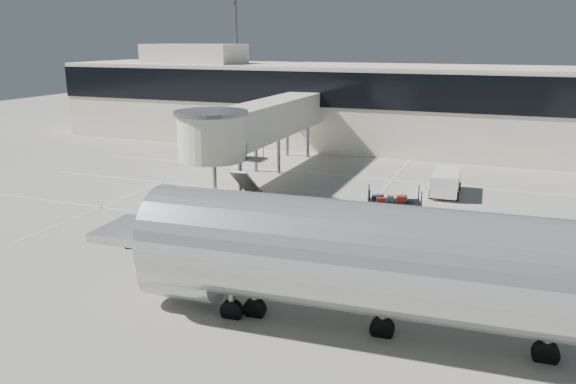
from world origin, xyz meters
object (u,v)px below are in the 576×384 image
(baggage_tug, at_px, (270,211))
(minivan, at_px, (446,180))
(suitcase_cart, at_px, (395,204))
(ground_worker, at_px, (203,215))
(box_cart_far, at_px, (210,212))
(belt_loader, at_px, (208,141))
(aircraft, at_px, (385,262))
(box_cart_near, at_px, (148,234))

(baggage_tug, height_order, minivan, baggage_tug)
(suitcase_cart, height_order, ground_worker, ground_worker)
(suitcase_cart, relative_size, ground_worker, 2.10)
(box_cart_far, height_order, belt_loader, belt_loader)
(suitcase_cart, height_order, aircraft, aircraft)
(aircraft, bearing_deg, box_cart_far, 138.85)
(minivan, distance_m, aircraft, 21.02)
(box_cart_far, relative_size, belt_loader, 0.88)
(baggage_tug, bearing_deg, ground_worker, -132.01)
(suitcase_cart, height_order, belt_loader, belt_loader)
(ground_worker, height_order, belt_loader, ground_worker)
(box_cart_far, height_order, ground_worker, ground_worker)
(suitcase_cart, xyz_separation_m, belt_loader, (-21.70, 15.08, 0.13))
(suitcase_cart, bearing_deg, ground_worker, -156.26)
(baggage_tug, height_order, aircraft, aircraft)
(box_cart_near, relative_size, aircraft, 0.17)
(baggage_tug, distance_m, ground_worker, 4.12)
(baggage_tug, bearing_deg, suitcase_cart, 35.14)
(box_cart_near, distance_m, aircraft, 14.58)
(belt_loader, distance_m, aircraft, 38.95)
(suitcase_cart, distance_m, minivan, 6.11)
(box_cart_near, xyz_separation_m, box_cart_far, (1.08, 4.68, 0.01))
(baggage_tug, xyz_separation_m, aircraft, (9.05, -10.86, 2.28))
(minivan, bearing_deg, ground_worker, -134.03)
(box_cart_near, bearing_deg, baggage_tug, 32.14)
(minivan, xyz_separation_m, belt_loader, (-24.16, 9.52, -0.30))
(baggage_tug, distance_m, box_cart_near, 7.41)
(box_cart_far, xyz_separation_m, belt_loader, (-11.76, 20.83, 0.13))
(box_cart_far, xyz_separation_m, aircraft, (12.43, -9.62, 2.35))
(ground_worker, relative_size, minivan, 0.44)
(minivan, bearing_deg, belt_loader, 156.54)
(minivan, height_order, aircraft, aircraft)
(box_cart_far, distance_m, minivan, 16.79)
(box_cart_near, height_order, belt_loader, belt_loader)
(baggage_tug, distance_m, suitcase_cart, 7.96)
(box_cart_near, xyz_separation_m, ground_worker, (1.67, 2.90, 0.44))
(suitcase_cart, bearing_deg, belt_loader, 130.09)
(baggage_tug, relative_size, belt_loader, 0.66)
(suitcase_cart, distance_m, box_cart_far, 11.48)
(box_cart_far, distance_m, belt_loader, 23.92)
(suitcase_cart, distance_m, aircraft, 15.75)
(minivan, bearing_deg, aircraft, -91.91)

